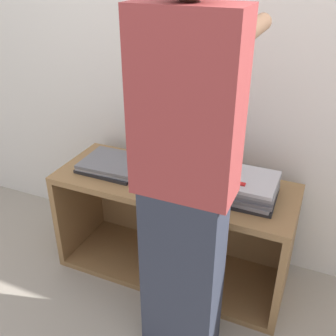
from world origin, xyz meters
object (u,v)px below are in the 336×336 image
object	(u,v)px
person	(185,180)
laptop_open	(177,167)
laptop_stack_left	(113,164)
laptop_stack_right	(242,187)

from	to	relation	value
person	laptop_open	bearing A→B (deg)	115.29
laptop_open	laptop_stack_left	bearing A→B (deg)	-171.08
laptop_stack_right	person	xyz separation A→B (m)	(-0.14, -0.45, 0.25)
laptop_stack_right	person	size ratio (longest dim) A/B	0.20
person	laptop_stack_right	bearing A→B (deg)	72.94
laptop_stack_left	person	size ratio (longest dim) A/B	0.20
laptop_stack_left	laptop_open	bearing A→B (deg)	8.92
laptop_stack_left	person	bearing A→B (deg)	-35.86
laptop_stack_left	person	xyz separation A→B (m)	(0.61, -0.44, 0.28)
laptop_stack_left	laptop_stack_right	distance (m)	0.75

